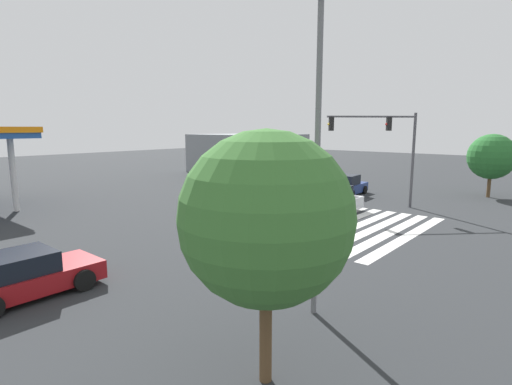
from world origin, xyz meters
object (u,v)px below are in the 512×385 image
object	(u,v)px
car_3	(326,197)
tree_corner_a	(492,157)
car_1	(347,186)
car_0	(25,276)
tree_corner_b	(266,219)
tree_corner_c	(251,147)
pedestrian	(284,245)
street_light_pole_a	(318,129)
traffic_signal_mast	(388,140)

from	to	relation	value
car_3	tree_corner_a	xyz separation A→B (m)	(11.73, -7.25, 2.34)
car_1	car_0	bearing A→B (deg)	179.02
car_1	tree_corner_b	distance (m)	24.52
car_3	tree_corner_c	bearing A→B (deg)	-31.68
pedestrian	tree_corner_a	world-z (taller)	tree_corner_a
street_light_pole_a	tree_corner_c	distance (m)	28.43
car_1	tree_corner_a	bearing A→B (deg)	-59.87
traffic_signal_mast	street_light_pole_a	xyz separation A→B (m)	(-15.91, -4.53, 0.80)
pedestrian	tree_corner_c	size ratio (longest dim) A/B	0.36
street_light_pole_a	tree_corner_c	size ratio (longest dim) A/B	1.88
car_3	car_0	bearing A→B (deg)	86.93
tree_corner_a	street_light_pole_a	bearing A→B (deg)	-179.68
car_1	tree_corner_a	distance (m)	10.85
street_light_pole_a	tree_corner_c	world-z (taller)	street_light_pole_a
car_0	tree_corner_b	world-z (taller)	tree_corner_b
car_0	tree_corner_c	world-z (taller)	tree_corner_c
car_1	tree_corner_a	world-z (taller)	tree_corner_a
traffic_signal_mast	car_1	size ratio (longest dim) A/B	1.44
car_3	tree_corner_b	distance (m)	18.71
traffic_signal_mast	tree_corner_a	size ratio (longest dim) A/B	1.29
car_1	tree_corner_c	size ratio (longest dim) A/B	0.91
car_3	tree_corner_b	xyz separation A→B (m)	(-16.55, -8.29, 2.75)
street_light_pole_a	tree_corner_a	bearing A→B (deg)	0.32
tree_corner_a	tree_corner_b	size ratio (longest dim) A/B	0.91
tree_corner_b	pedestrian	bearing A→B (deg)	33.14
tree_corner_a	tree_corner_c	bearing A→B (deg)	103.59
car_0	pedestrian	distance (m)	8.59
car_0	car_1	xyz separation A→B (m)	(23.87, 1.36, 0.05)
car_1	car_3	size ratio (longest dim) A/B	0.91
pedestrian	car_1	bearing A→B (deg)	-25.49
car_3	street_light_pole_a	size ratio (longest dim) A/B	0.53
car_3	tree_corner_a	world-z (taller)	tree_corner_a
car_1	tree_corner_a	size ratio (longest dim) A/B	0.90
car_3	tree_corner_a	size ratio (longest dim) A/B	0.98
car_0	street_light_pole_a	world-z (taller)	street_light_pole_a
car_0	tree_corner_b	xyz separation A→B (m)	(1.56, -8.42, 2.82)
traffic_signal_mast	tree_corner_b	size ratio (longest dim) A/B	1.18
street_light_pole_a	traffic_signal_mast	bearing A→B (deg)	15.90
car_1	tree_corner_a	xyz separation A→B (m)	(5.97, -8.74, 2.37)
car_3	street_light_pole_a	distance (m)	15.82
car_3	tree_corner_b	size ratio (longest dim) A/B	0.90
car_0	car_1	size ratio (longest dim) A/B	1.00
pedestrian	street_light_pole_a	world-z (taller)	street_light_pole_a
tree_corner_a	car_0	bearing A→B (deg)	166.11
traffic_signal_mast	car_1	world-z (taller)	traffic_signal_mast
tree_corner_c	car_1	bearing A→B (deg)	-96.16
car_1	street_light_pole_a	xyz separation A→B (m)	(-19.01, -8.88, 4.52)
traffic_signal_mast	car_3	world-z (taller)	traffic_signal_mast
car_3	pedestrian	distance (m)	11.92
car_3	tree_corner_c	distance (m)	14.57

